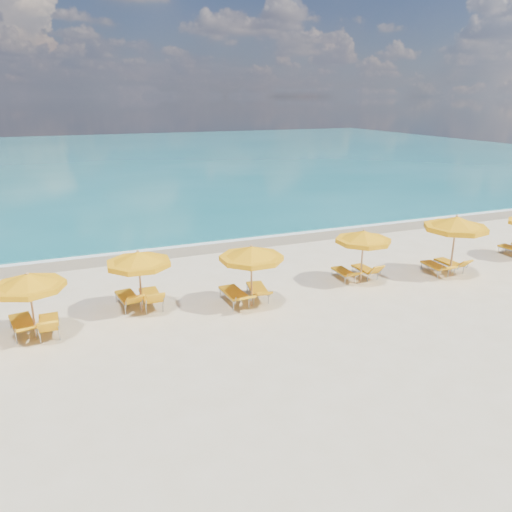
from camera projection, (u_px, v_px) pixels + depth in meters
name	position (u px, v px, depth m)	size (l,w,h in m)	color
ground_plane	(271.00, 298.00, 18.49)	(120.00, 120.00, 0.00)	beige
ocean	(112.00, 158.00, 60.79)	(120.00, 80.00, 0.30)	#13676E
wet_sand_band	(211.00, 246.00, 25.01)	(120.00, 2.60, 0.01)	tan
foam_line	(207.00, 242.00, 25.72)	(120.00, 1.20, 0.03)	white
whitecap_near	(74.00, 216.00, 31.30)	(14.00, 0.36, 0.05)	white
whitecap_far	(243.00, 184.00, 42.53)	(18.00, 0.30, 0.05)	white
umbrella_2	(28.00, 282.00, 14.84)	(2.15, 2.15, 2.18)	tan
umbrella_3	(138.00, 259.00, 16.75)	(2.79, 2.79, 2.24)	tan
umbrella_4	(251.00, 254.00, 17.20)	(2.97, 2.97, 2.29)	tan
umbrella_5	(363.00, 237.00, 19.46)	(2.88, 2.88, 2.22)	tan
umbrella_6	(456.00, 224.00, 20.20)	(2.99, 2.99, 2.59)	tan
lounger_2_left	(23.00, 328.00, 15.60)	(0.98, 2.05, 0.74)	#A5A8AD
lounger_2_right	(49.00, 328.00, 15.63)	(0.63, 1.76, 0.87)	#A5A8AD
lounger_3_left	(129.00, 301.00, 17.63)	(0.83, 1.87, 0.83)	#A5A8AD
lounger_3_right	(151.00, 300.00, 17.70)	(0.69, 1.92, 0.91)	#A5A8AD
lounger_4_left	(235.00, 298.00, 17.92)	(0.74, 2.05, 0.75)	#A5A8AD
lounger_4_right	(258.00, 293.00, 18.38)	(0.92, 1.95, 0.71)	#A5A8AD
lounger_5_left	(344.00, 275.00, 20.31)	(0.58, 1.65, 0.64)	#A5A8AD
lounger_5_right	(365.00, 272.00, 20.61)	(0.61, 1.60, 0.77)	#A5A8AD
lounger_6_left	(435.00, 269.00, 20.97)	(0.71, 1.78, 0.69)	#A5A8AD
lounger_6_right	(450.00, 266.00, 21.34)	(0.63, 1.69, 0.77)	#A5A8AD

